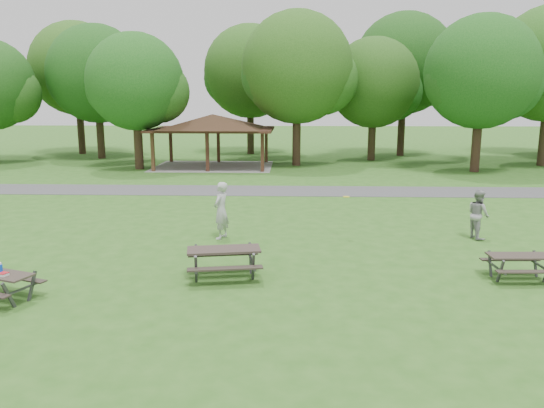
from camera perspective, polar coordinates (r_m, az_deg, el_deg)
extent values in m
plane|color=#2C5F1B|center=(14.94, -4.46, -7.92)|extent=(160.00, 160.00, 0.00)
cube|color=#444446|center=(28.48, -1.25, 1.45)|extent=(120.00, 3.20, 0.02)
cube|color=#3E2616|center=(36.71, -12.71, 5.45)|extent=(0.22, 0.22, 2.60)
cube|color=#351D13|center=(41.93, -10.83, 6.23)|extent=(0.22, 0.22, 2.60)
cube|color=#351B13|center=(35.94, -6.97, 5.52)|extent=(0.22, 0.22, 2.60)
cube|color=#3B2415|center=(41.25, -5.79, 6.30)|extent=(0.22, 0.22, 2.60)
cube|color=#361E13|center=(35.54, -1.04, 5.54)|extent=(0.22, 0.22, 2.60)
cube|color=#3B2715|center=(40.91, -0.62, 6.31)|extent=(0.22, 0.22, 2.60)
cube|color=#361E15|center=(38.49, -6.38, 7.98)|extent=(8.60, 6.60, 0.16)
pyramid|color=black|center=(38.46, -6.40, 8.84)|extent=(7.01, 7.01, 1.00)
cube|color=gray|center=(38.74, -6.29, 4.04)|extent=(8.40, 6.40, 0.03)
sphere|color=#1C4A15|center=(45.07, -26.29, 10.59)|extent=(4.42, 4.42, 4.42)
cylinder|color=black|center=(45.87, -17.96, 7.10)|extent=(0.60, 0.60, 3.85)
sphere|color=#154513|center=(45.81, -18.34, 13.15)|extent=(7.80, 7.80, 7.80)
sphere|color=#1E4814|center=(45.50, -16.03, 12.31)|extent=(5.07, 5.07, 5.07)
sphere|color=#1B4F16|center=(46.16, -20.24, 12.28)|extent=(4.68, 4.68, 4.68)
cylinder|color=#2E2014|center=(38.16, -14.18, 6.28)|extent=(0.60, 0.60, 3.50)
sphere|color=#164D16|center=(38.05, -14.49, 12.62)|extent=(6.60, 6.60, 6.60)
sphere|color=#1C4E16|center=(37.93, -12.11, 11.74)|extent=(4.29, 4.29, 4.29)
sphere|color=#154714|center=(38.24, -16.48, 11.77)|extent=(3.96, 3.96, 3.96)
cylinder|color=#311F15|center=(39.11, 2.65, 7.11)|extent=(0.60, 0.60, 4.02)
sphere|color=#214D16|center=(39.06, 2.72, 14.46)|extent=(8.00, 8.00, 8.00)
sphere|color=#1F4F16|center=(39.38, 5.40, 13.24)|extent=(5.20, 5.20, 5.20)
sphere|color=#1A4E16|center=(38.85, 0.29, 13.61)|extent=(4.80, 4.80, 4.80)
cylinder|color=black|center=(43.09, 10.68, 6.93)|extent=(0.60, 0.60, 3.43)
sphere|color=#1E4714|center=(42.98, 10.90, 12.70)|extent=(7.00, 7.00, 7.00)
sphere|color=#144614|center=(43.52, 12.89, 11.68)|extent=(4.55, 4.55, 4.55)
sphere|color=#1A4A15|center=(42.59, 9.01, 12.07)|extent=(4.20, 4.20, 4.20)
cylinder|color=#2F1E15|center=(38.17, 21.12, 6.07)|extent=(0.60, 0.60, 3.78)
sphere|color=#154915|center=(38.08, 21.63, 13.07)|extent=(7.40, 7.40, 7.40)
sphere|color=#144715|center=(38.91, 23.76, 11.76)|extent=(4.81, 4.81, 4.81)
sphere|color=#154313|center=(37.42, 19.48, 12.41)|extent=(4.44, 4.44, 4.44)
cylinder|color=#302115|center=(43.63, 27.18, 6.44)|extent=(0.60, 0.60, 4.20)
sphere|color=#1F4C15|center=(42.73, 25.82, 12.62)|extent=(4.92, 4.92, 4.92)
cylinder|color=black|center=(50.19, -19.86, 7.60)|extent=(0.60, 0.60, 4.38)
sphere|color=#224E16|center=(50.17, -20.27, 13.51)|extent=(8.00, 8.00, 8.00)
sphere|color=#1B4714|center=(49.78, -18.11, 12.75)|extent=(5.20, 5.20, 5.20)
sphere|color=#1C4413|center=(50.58, -22.03, 12.69)|extent=(4.80, 4.80, 4.80)
cylinder|color=black|center=(47.23, -2.32, 7.92)|extent=(0.60, 0.60, 4.13)
sphere|color=#204C15|center=(47.19, -2.37, 14.07)|extent=(8.00, 8.00, 8.00)
sphere|color=#184A15|center=(47.36, -0.11, 13.10)|extent=(5.20, 5.20, 5.20)
sphere|color=#1B4A15|center=(47.12, -4.38, 13.32)|extent=(4.80, 4.80, 4.80)
cylinder|color=black|center=(47.01, 13.73, 7.84)|extent=(0.60, 0.60, 4.55)
sphere|color=#154112|center=(47.01, 14.06, 14.45)|extent=(8.40, 8.40, 8.40)
sphere|color=#1F4B15|center=(47.68, 16.21, 13.28)|extent=(5.46, 5.46, 5.46)
sphere|color=#1B4B15|center=(46.48, 11.98, 13.80)|extent=(5.04, 5.04, 5.04)
sphere|color=#164D16|center=(51.67, 26.45, 12.17)|extent=(4.80, 4.80, 4.80)
cube|color=#322A24|center=(14.70, -27.24, -6.71)|extent=(1.80, 1.20, 0.05)
cube|color=#2C2520|center=(15.13, -25.56, -7.17)|extent=(1.66, 0.80, 0.04)
cube|color=#3E3D40|center=(14.12, -26.47, -8.82)|extent=(0.17, 0.35, 0.73)
cube|color=#3F3F42|center=(14.56, -24.40, -8.04)|extent=(0.17, 0.35, 0.73)
cube|color=#414143|center=(14.33, -25.43, -8.32)|extent=(0.52, 1.30, 0.05)
cube|color=silver|center=(14.43, -26.92, -6.78)|extent=(0.24, 0.24, 0.06)
cube|color=red|center=(14.42, -26.94, -6.63)|extent=(0.25, 0.25, 0.01)
cube|color=#322824|center=(14.72, -5.21, -4.89)|extent=(2.11, 1.13, 0.06)
cube|color=#2A231E|center=(14.19, -5.06, -6.92)|extent=(2.02, 0.63, 0.04)
cube|color=#2A241E|center=(15.45, -5.30, -5.38)|extent=(2.02, 0.63, 0.04)
cube|color=#444447|center=(14.43, -8.18, -6.99)|extent=(0.14, 0.43, 0.87)
cube|color=#424245|center=(15.23, -8.17, -6.00)|extent=(0.14, 0.43, 0.87)
cube|color=#38383A|center=(14.82, -8.18, -6.36)|extent=(0.34, 1.62, 0.06)
cube|color=#424345|center=(14.49, -2.03, -6.80)|extent=(0.14, 0.43, 0.87)
cube|color=#424244|center=(15.29, -2.35, -5.83)|extent=(0.14, 0.43, 0.87)
cube|color=#3A3A3C|center=(14.88, -2.20, -6.18)|extent=(0.34, 1.62, 0.06)
cube|color=#2F2722|center=(16.08, 25.06, -5.07)|extent=(1.68, 0.72, 0.05)
cube|color=#2B241F|center=(15.68, 25.80, -6.58)|extent=(1.66, 0.30, 0.04)
cube|color=#2B241F|center=(16.62, 24.20, -5.46)|extent=(1.66, 0.30, 0.04)
cube|color=#464648|center=(15.61, 23.35, -6.69)|extent=(0.07, 0.35, 0.72)
cube|color=#404043|center=(16.22, 22.40, -5.95)|extent=(0.07, 0.35, 0.72)
cube|color=#454547|center=(15.91, 22.88, -6.22)|extent=(0.11, 1.34, 0.05)
cube|color=#414144|center=(16.74, 26.45, -5.77)|extent=(0.07, 0.35, 0.72)
cube|color=#3E3E40|center=(16.44, 26.99, -6.02)|extent=(0.11, 1.34, 0.05)
cylinder|color=gold|center=(18.77, 8.00, 0.78)|extent=(0.31, 0.31, 0.02)
imported|color=#B0B0B3|center=(18.76, -5.50, -0.70)|extent=(0.73, 0.87, 2.03)
imported|color=#969698|center=(20.10, 21.31, -1.04)|extent=(0.85, 0.99, 1.75)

